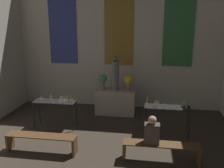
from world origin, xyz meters
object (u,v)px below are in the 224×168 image
object	(u,v)px
pew_back_right	(161,149)
altar	(115,102)
statue	(115,74)
candle_rack_right	(167,110)
flower_vase_right	(128,80)
pew_back_left	(41,140)
candle_rack_left	(55,105)
flower_vase_left	(103,80)
person_seated	(152,132)

from	to	relation	value
pew_back_right	altar	bearing A→B (deg)	117.23
statue	candle_rack_right	size ratio (longest dim) A/B	0.92
flower_vase_right	pew_back_left	xyz separation A→B (m)	(-1.96, -2.93, -0.92)
altar	candle_rack_left	size ratio (longest dim) A/B	1.06
flower_vase_left	pew_back_left	distance (m)	3.25
flower_vase_left	flower_vase_right	xyz separation A→B (m)	(0.91, 0.00, 0.00)
flower_vase_left	flower_vase_right	bearing A→B (deg)	0.00
flower_vase_right	candle_rack_left	size ratio (longest dim) A/B	0.42
statue	altar	bearing A→B (deg)	90.00
altar	flower_vase_right	xyz separation A→B (m)	(0.45, 0.00, 0.81)
statue	pew_back_left	distance (m)	3.48
candle_rack_left	pew_back_left	xyz separation A→B (m)	(0.20, -1.53, -0.41)
candle_rack_right	pew_back_left	distance (m)	3.59
flower_vase_right	person_seated	world-z (taller)	flower_vase_right
flower_vase_right	candle_rack_right	world-z (taller)	flower_vase_right
pew_back_right	statue	bearing A→B (deg)	117.23
flower_vase_left	candle_rack_right	bearing A→B (deg)	-32.88
candle_rack_right	pew_back_left	xyz separation A→B (m)	(-3.22, -1.53, -0.41)
candle_rack_left	person_seated	distance (m)	3.34
altar	candle_rack_right	size ratio (longest dim) A/B	1.06
flower_vase_left	person_seated	distance (m)	3.43
pew_back_right	person_seated	world-z (taller)	person_seated
candle_rack_right	pew_back_left	world-z (taller)	candle_rack_right
altar	candle_rack_right	world-z (taller)	candle_rack_right
flower_vase_right	candle_rack_right	distance (m)	1.95
altar	candle_rack_right	distance (m)	2.23
flower_vase_left	candle_rack_right	distance (m)	2.63
pew_back_right	flower_vase_left	bearing A→B (deg)	123.80
flower_vase_right	pew_back_left	distance (m)	3.64
flower_vase_right	pew_back_right	distance (m)	3.25
statue	flower_vase_left	size ratio (longest dim) A/B	2.16
altar	flower_vase_right	distance (m)	0.93
candle_rack_left	altar	bearing A→B (deg)	39.39
altar	pew_back_right	bearing A→B (deg)	-62.77
pew_back_left	altar	bearing A→B (deg)	62.77
flower_vase_left	candle_rack_left	distance (m)	1.94
pew_back_left	statue	bearing A→B (deg)	62.77
statue	flower_vase_right	distance (m)	0.50
altar	pew_back_left	world-z (taller)	altar
pew_back_left	person_seated	size ratio (longest dim) A/B	2.64
statue	person_seated	distance (m)	3.27
altar	person_seated	size ratio (longest dim) A/B	2.03
candle_rack_left	pew_back_left	world-z (taller)	candle_rack_left
altar	statue	distance (m)	1.01
altar	flower_vase_left	bearing A→B (deg)	180.00
statue	candle_rack_left	world-z (taller)	statue
statue	candle_rack_right	world-z (taller)	statue
flower_vase_left	person_seated	size ratio (longest dim) A/B	0.81
candle_rack_right	statue	bearing A→B (deg)	140.72
altar	statue	bearing A→B (deg)	-90.00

